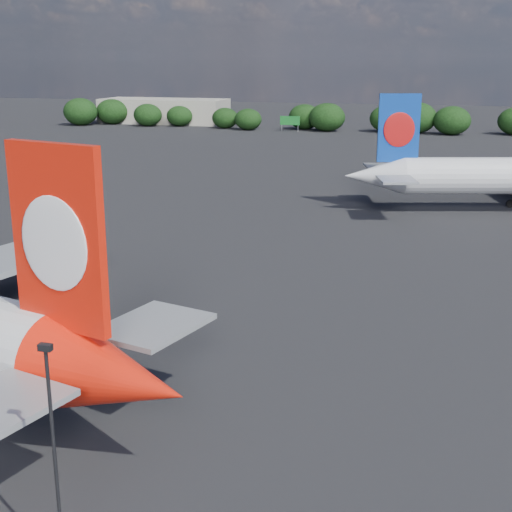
# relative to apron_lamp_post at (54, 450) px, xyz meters

# --- Properties ---
(ground) EXTENTS (500.00, 500.00, 0.00)m
(ground) POSITION_rel_apron_lamp_post_xyz_m (-13.90, 72.34, -6.05)
(ground) COLOR black
(ground) RESTS_ON ground
(apron_lamp_post) EXTENTS (0.55, 0.30, 10.81)m
(apron_lamp_post) POSITION_rel_apron_lamp_post_xyz_m (0.00, 0.00, 0.00)
(apron_lamp_post) COLOR black
(apron_lamp_post) RESTS_ON ground
(terminal_building) EXTENTS (42.00, 16.00, 8.00)m
(terminal_building) POSITION_rel_apron_lamp_post_xyz_m (-78.90, 204.34, -2.05)
(terminal_building) COLOR gray
(terminal_building) RESTS_ON ground
(highway_sign) EXTENTS (6.00, 0.30, 4.50)m
(highway_sign) POSITION_rel_apron_lamp_post_xyz_m (-31.90, 188.34, -2.92)
(highway_sign) COLOR #156A23
(highway_sign) RESTS_ON ground
(billboard_yellow) EXTENTS (5.00, 0.30, 5.50)m
(billboard_yellow) POSITION_rel_apron_lamp_post_xyz_m (-1.90, 194.34, -2.18)
(billboard_yellow) COLOR gold
(billboard_yellow) RESTS_ON ground
(horizon_treeline) EXTENTS (206.93, 16.06, 9.09)m
(horizon_treeline) POSITION_rel_apron_lamp_post_xyz_m (-2.58, 192.27, -2.03)
(horizon_treeline) COLOR black
(horizon_treeline) RESTS_ON ground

